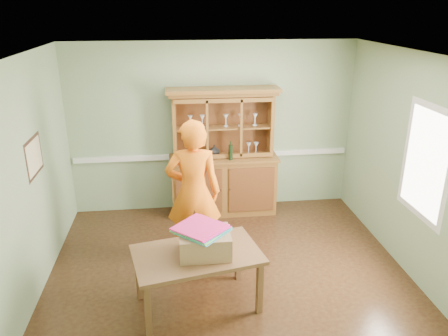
{
  "coord_description": "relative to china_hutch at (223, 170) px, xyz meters",
  "views": [
    {
      "loc": [
        -0.61,
        -4.69,
        3.21
      ],
      "look_at": [
        -0.01,
        0.4,
        1.27
      ],
      "focal_mm": 35.0,
      "sensor_mm": 36.0,
      "label": 1
    }
  ],
  "objects": [
    {
      "name": "dining_table",
      "position": [
        -0.56,
        -2.36,
        -0.11
      ],
      "size": [
        1.49,
        1.07,
        0.68
      ],
      "rotation": [
        0.0,
        0.0,
        0.21
      ],
      "color": "brown",
      "rests_on": "floor"
    },
    {
      "name": "wall_right",
      "position": [
        2.11,
        -1.77,
        0.64
      ],
      "size": [
        0.0,
        4.0,
        4.0
      ],
      "primitive_type": "plane",
      "rotation": [
        1.57,
        0.0,
        -1.57
      ],
      "color": "gray",
      "rests_on": "floor"
    },
    {
      "name": "chair_rail",
      "position": [
        -0.14,
        0.2,
        0.19
      ],
      "size": [
        4.41,
        0.05,
        0.08
      ],
      "primitive_type": "cube",
      "color": "silver",
      "rests_on": "wall_back"
    },
    {
      "name": "framed_map",
      "position": [
        -2.37,
        -1.47,
        0.84
      ],
      "size": [
        0.03,
        0.6,
        0.46
      ],
      "color": "#311D13",
      "rests_on": "wall_left"
    },
    {
      "name": "window_panel",
      "position": [
        2.09,
        -2.07,
        0.79
      ],
      "size": [
        0.03,
        0.96,
        1.36
      ],
      "color": "silver",
      "rests_on": "wall_right"
    },
    {
      "name": "ceiling",
      "position": [
        -0.14,
        -1.77,
        1.99
      ],
      "size": [
        4.5,
        4.5,
        0.0
      ],
      "primitive_type": "plane",
      "rotation": [
        3.14,
        0.0,
        0.0
      ],
      "color": "white",
      "rests_on": "wall_back"
    },
    {
      "name": "wall_left",
      "position": [
        -2.39,
        -1.77,
        0.64
      ],
      "size": [
        0.0,
        4.0,
        4.0
      ],
      "primitive_type": "plane",
      "rotation": [
        1.57,
        0.0,
        1.57
      ],
      "color": "gray",
      "rests_on": "floor"
    },
    {
      "name": "floor",
      "position": [
        -0.14,
        -1.77,
        -0.71
      ],
      "size": [
        4.5,
        4.5,
        0.0
      ],
      "primitive_type": "plane",
      "color": "#442C15",
      "rests_on": "ground"
    },
    {
      "name": "kite_stack",
      "position": [
        -0.51,
        -2.36,
        0.25
      ],
      "size": [
        0.64,
        0.64,
        0.06
      ],
      "rotation": [
        0.0,
        0.0,
        0.83
      ],
      "color": "#3D9BD0",
      "rests_on": "cardboard_box"
    },
    {
      "name": "china_hutch",
      "position": [
        0.0,
        0.0,
        0.0
      ],
      "size": [
        1.72,
        0.57,
        2.02
      ],
      "color": "brown",
      "rests_on": "floor"
    },
    {
      "name": "cardboard_box",
      "position": [
        -0.48,
        -2.38,
        0.09
      ],
      "size": [
        0.54,
        0.44,
        0.25
      ],
      "primitive_type": "cube",
      "rotation": [
        0.0,
        0.0,
        -0.0
      ],
      "color": "#A07752",
      "rests_on": "dining_table"
    },
    {
      "name": "wall_back",
      "position": [
        -0.14,
        0.23,
        0.64
      ],
      "size": [
        4.5,
        0.0,
        4.5
      ],
      "primitive_type": "plane",
      "rotation": [
        1.57,
        0.0,
        0.0
      ],
      "color": "gray",
      "rests_on": "floor"
    },
    {
      "name": "wall_front",
      "position": [
        -0.14,
        -3.77,
        0.64
      ],
      "size": [
        4.5,
        0.0,
        4.5
      ],
      "primitive_type": "plane",
      "rotation": [
        -1.57,
        0.0,
        0.0
      ],
      "color": "gray",
      "rests_on": "floor"
    },
    {
      "name": "person",
      "position": [
        -0.54,
        -1.39,
        0.25
      ],
      "size": [
        0.73,
        0.5,
        1.92
      ],
      "primitive_type": "imported",
      "rotation": [
        0.0,
        0.0,
        3.08
      ],
      "color": "orange",
      "rests_on": "floor"
    }
  ]
}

